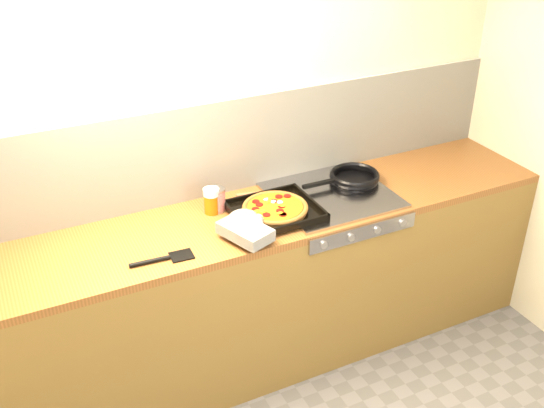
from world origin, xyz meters
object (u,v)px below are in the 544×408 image
tomato_can (217,200)px  pizza_on_tray (266,214)px  juice_glass (212,201)px  frying_pan (353,178)px

tomato_can → pizza_on_tray: bearing=-51.0°
juice_glass → frying_pan: bearing=-3.6°
pizza_on_tray → frying_pan: 0.61m
pizza_on_tray → frying_pan: size_ratio=1.21×
pizza_on_tray → frying_pan: (0.59, 0.15, -0.00)m
frying_pan → juice_glass: (-0.79, 0.05, 0.03)m
pizza_on_tray → juice_glass: juice_glass is taller
tomato_can → juice_glass: (-0.03, -0.01, 0.01)m
tomato_can → juice_glass: 0.03m
frying_pan → juice_glass: juice_glass is taller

